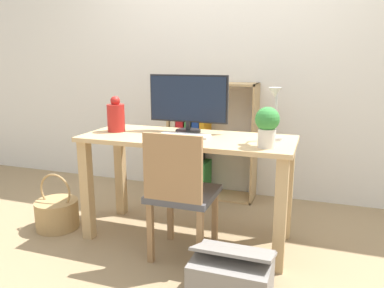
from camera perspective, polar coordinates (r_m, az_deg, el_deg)
ground_plane at (r=2.77m, az=-0.70°, el=-13.99°), size 10.00×10.00×0.00m
wall_back at (r=3.49m, az=5.30°, el=13.56°), size 8.00×0.05×2.60m
desk at (r=2.56m, az=-0.73°, el=-2.08°), size 1.43×0.58×0.74m
monitor at (r=2.65m, az=-0.59°, el=6.60°), size 0.58×0.18×0.41m
keyboard at (r=2.53m, az=-1.16°, el=1.34°), size 0.34×0.12×0.02m
vase at (r=2.75m, az=-11.52°, el=4.15°), size 0.13×0.13×0.26m
desk_lamp at (r=2.39m, az=12.52°, el=5.25°), size 0.10×0.19×0.34m
potted_plant at (r=2.23m, az=11.37°, el=2.92°), size 0.14×0.14×0.24m
chair at (r=2.33m, az=-1.81°, el=-7.17°), size 0.40×0.40×0.84m
bookshelf at (r=3.47m, az=0.85°, el=-0.27°), size 0.79×0.28×1.05m
basket at (r=3.05m, az=-19.87°, el=-9.86°), size 0.32×0.32×0.43m
storage_box at (r=2.07m, az=6.07°, el=-19.84°), size 0.41×0.38×0.33m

